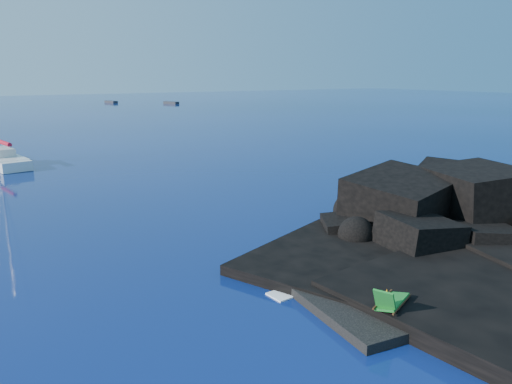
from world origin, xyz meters
The scene contains 11 objects.
ground centered at (0.00, 0.00, 0.00)m, with size 400.00×400.00×0.00m, color #041840.
headland centered at (13.00, 3.00, 0.00)m, with size 24.00×24.00×3.60m, color black, non-canonical shape.
beach centered at (4.50, 0.50, 0.00)m, with size 8.50×6.00×0.70m, color black.
surf_foam centered at (5.00, 5.00, 0.00)m, with size 10.00×8.00×0.06m, color white, non-canonical shape.
sailboat centered at (-6.01, 39.13, 0.00)m, with size 2.66×12.68×13.29m, color silver, non-canonical shape.
deck_chair centered at (2.18, -0.90, 0.98)m, with size 1.82×0.80×1.25m, color #176B22, non-canonical shape.
towel centered at (4.50, -0.69, 0.37)m, with size 1.73×0.82×0.05m, color white.
sunbather centered at (4.50, -0.69, 0.51)m, with size 1.64×0.42×0.23m, color tan, non-canonical shape.
marker_cone centered at (2.53, -0.31, 0.61)m, with size 0.35×0.35×0.53m, color orange.
distant_boat_a centered at (30.81, 132.78, 0.00)m, with size 1.47×4.74×0.63m, color #2A292E.
distant_boat_b centered at (43.74, 119.73, 0.00)m, with size 1.50×4.81×0.64m, color #252529.
Camera 1 is at (-9.81, -11.59, 8.18)m, focal length 35.00 mm.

